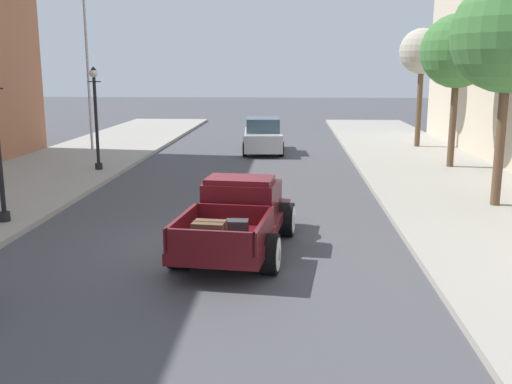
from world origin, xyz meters
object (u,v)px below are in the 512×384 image
(hotrod_truck_maroon, at_px, (240,214))
(street_tree_second, at_px, (458,52))
(flagpole, at_px, (90,27))
(car_background_silver, at_px, (263,136))
(street_tree_third, at_px, (422,53))
(street_tree_nearest, at_px, (509,36))
(street_lamp_far, at_px, (96,110))

(hotrod_truck_maroon, relative_size, street_tree_second, 0.87)
(hotrod_truck_maroon, bearing_deg, flagpole, 119.05)
(hotrod_truck_maroon, xyz_separation_m, car_background_silver, (-0.22, 15.18, 0.01))
(hotrod_truck_maroon, height_order, street_tree_third, street_tree_third)
(car_background_silver, relative_size, street_tree_second, 0.76)
(street_tree_nearest, height_order, street_tree_second, street_tree_nearest)
(car_background_silver, height_order, flagpole, flagpole)
(street_tree_nearest, relative_size, street_tree_second, 1.07)
(street_tree_nearest, bearing_deg, street_tree_second, 85.83)
(hotrod_truck_maroon, distance_m, flagpole, 17.27)
(flagpole, height_order, street_tree_second, flagpole)
(hotrod_truck_maroon, distance_m, street_lamp_far, 11.17)
(street_tree_nearest, bearing_deg, flagpole, 144.83)
(flagpole, bearing_deg, street_tree_second, -13.98)
(street_tree_nearest, distance_m, street_tree_third, 12.80)
(street_tree_nearest, height_order, street_tree_third, street_tree_nearest)
(car_background_silver, height_order, street_tree_nearest, street_tree_nearest)
(hotrod_truck_maroon, bearing_deg, street_tree_nearest, 29.88)
(street_lamp_far, relative_size, street_tree_third, 0.68)
(street_tree_nearest, bearing_deg, street_lamp_far, 158.33)
(street_lamp_far, bearing_deg, street_tree_nearest, -21.67)
(street_tree_second, distance_m, street_tree_third, 6.12)
(car_background_silver, relative_size, flagpole, 0.48)
(car_background_silver, xyz_separation_m, street_tree_nearest, (7.10, -11.23, 4.00))
(street_lamp_far, xyz_separation_m, street_tree_second, (13.56, 1.47, 2.15))
(street_tree_second, bearing_deg, flagpole, 166.02)
(car_background_silver, distance_m, street_tree_third, 8.66)
(street_tree_third, bearing_deg, hotrod_truck_maroon, -113.70)
(street_lamp_far, height_order, flagpole, flagpole)
(hotrod_truck_maroon, relative_size, car_background_silver, 1.15)
(street_lamp_far, distance_m, street_tree_nearest, 14.27)
(hotrod_truck_maroon, relative_size, street_lamp_far, 1.32)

